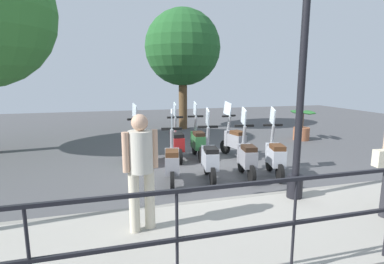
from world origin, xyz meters
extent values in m
plane|color=#4C4C4F|center=(0.00, 0.00, 0.00)|extent=(28.00, 28.00, 0.00)
cube|color=#A39E93|center=(-3.20, 0.00, 0.07)|extent=(2.20, 20.00, 0.15)
cube|color=gray|center=(-2.15, 0.00, 0.07)|extent=(0.10, 20.00, 0.15)
cube|color=black|center=(-4.20, 0.00, 1.20)|extent=(0.04, 16.00, 0.04)
cube|color=black|center=(-4.20, 0.00, 0.73)|extent=(0.04, 16.00, 0.04)
cylinder|color=black|center=(-4.20, 0.62, 0.68)|extent=(0.03, 0.03, 1.05)
cylinder|color=black|center=(-4.20, 1.85, 0.68)|extent=(0.03, 0.03, 1.05)
cylinder|color=black|center=(-2.40, -0.63, 0.35)|extent=(0.26, 0.26, 0.40)
cylinder|color=black|center=(-2.40, -0.63, 2.26)|extent=(0.12, 0.12, 4.22)
cube|color=beige|center=(-3.43, -1.34, 1.07)|extent=(0.17, 0.29, 0.24)
cylinder|color=beige|center=(-2.86, 2.13, 0.56)|extent=(0.14, 0.14, 0.82)
cylinder|color=beige|center=(-2.81, 1.92, 0.56)|extent=(0.14, 0.14, 0.82)
cylinder|color=beige|center=(-2.83, 2.03, 1.25)|extent=(0.39, 0.39, 0.55)
sphere|color=tan|center=(-2.83, 2.03, 1.63)|extent=(0.22, 0.22, 0.22)
cylinder|color=tan|center=(-2.89, 2.22, 1.26)|extent=(0.09, 0.09, 0.52)
cylinder|color=tan|center=(-2.78, 1.84, 1.26)|extent=(0.09, 0.09, 0.52)
cylinder|color=brown|center=(5.89, -0.65, 1.13)|extent=(0.36, 0.36, 2.26)
sphere|color=#235B28|center=(5.89, -0.65, 3.44)|extent=(3.16, 3.16, 3.16)
cylinder|color=#9E5B3D|center=(2.43, -4.16, 0.23)|extent=(0.56, 0.56, 0.45)
cylinder|color=brown|center=(2.43, -4.16, 0.70)|extent=(0.10, 0.10, 0.50)
ellipsoid|color=#235B28|center=(2.68, -4.16, 1.00)|extent=(0.56, 0.16, 0.10)
ellipsoid|color=#235B28|center=(2.18, -4.16, 1.00)|extent=(0.56, 0.16, 0.10)
ellipsoid|color=#235B28|center=(2.43, -3.91, 1.00)|extent=(0.56, 0.16, 0.10)
ellipsoid|color=#235B28|center=(2.43, -4.41, 1.00)|extent=(0.56, 0.16, 0.10)
ellipsoid|color=#235B28|center=(2.61, -3.98, 1.00)|extent=(0.56, 0.16, 0.10)
ellipsoid|color=#235B28|center=(2.25, -4.34, 1.00)|extent=(0.56, 0.16, 0.10)
cylinder|color=black|center=(-0.51, -1.22, 0.20)|extent=(0.41, 0.18, 0.40)
cylinder|color=black|center=(-1.32, -1.02, 0.20)|extent=(0.41, 0.18, 0.40)
cube|color=#B7BCC6|center=(-1.00, -1.10, 0.48)|extent=(0.65, 0.42, 0.36)
cube|color=#B7BCC6|center=(-0.72, -1.17, 0.50)|extent=(0.19, 0.32, 0.44)
cube|color=#4C2D19|center=(-1.07, -1.08, 0.71)|extent=(0.45, 0.35, 0.10)
cylinder|color=gray|center=(-0.66, -1.18, 0.85)|extent=(0.19, 0.11, 0.55)
cube|color=black|center=(-0.66, -1.18, 1.13)|extent=(0.17, 0.44, 0.05)
cube|color=silver|center=(-0.60, -1.20, 1.33)|extent=(0.38, 0.12, 0.42)
cylinder|color=black|center=(-0.42, -0.54, 0.20)|extent=(0.41, 0.14, 0.40)
cylinder|color=black|center=(-1.24, -0.40, 0.20)|extent=(0.41, 0.14, 0.40)
cube|color=gray|center=(-0.91, -0.45, 0.48)|extent=(0.64, 0.38, 0.36)
cube|color=gray|center=(-0.62, -0.50, 0.50)|extent=(0.17, 0.32, 0.44)
cube|color=black|center=(-0.98, -0.44, 0.71)|extent=(0.44, 0.32, 0.10)
cylinder|color=gray|center=(-0.57, -0.51, 0.85)|extent=(0.19, 0.10, 0.55)
cube|color=black|center=(-0.57, -0.51, 1.13)|extent=(0.13, 0.44, 0.05)
cube|color=silver|center=(-0.51, -0.52, 1.33)|extent=(0.39, 0.09, 0.42)
cylinder|color=black|center=(-0.35, 0.30, 0.20)|extent=(0.41, 0.14, 0.40)
cylinder|color=black|center=(-1.17, 0.43, 0.20)|extent=(0.41, 0.14, 0.40)
cube|color=#B7BCC6|center=(-0.84, 0.38, 0.48)|extent=(0.64, 0.37, 0.36)
cube|color=#B7BCC6|center=(-0.56, 0.34, 0.50)|extent=(0.17, 0.32, 0.44)
cube|color=black|center=(-0.91, 0.39, 0.71)|extent=(0.44, 0.32, 0.10)
cylinder|color=gray|center=(-0.50, 0.33, 0.85)|extent=(0.19, 0.10, 0.55)
cube|color=black|center=(-0.50, 0.33, 1.13)|extent=(0.13, 0.44, 0.05)
cube|color=silver|center=(-0.44, 0.32, 1.33)|extent=(0.39, 0.09, 0.42)
cylinder|color=black|center=(-0.40, 1.12, 0.20)|extent=(0.41, 0.16, 0.40)
cylinder|color=black|center=(-1.21, 1.28, 0.20)|extent=(0.41, 0.16, 0.40)
cube|color=gray|center=(-0.89, 1.22, 0.48)|extent=(0.64, 0.39, 0.36)
cube|color=gray|center=(-0.60, 1.16, 0.50)|extent=(0.18, 0.32, 0.44)
cube|color=#4C2D19|center=(-0.96, 1.23, 0.71)|extent=(0.44, 0.33, 0.10)
cylinder|color=gray|center=(-0.54, 1.15, 0.85)|extent=(0.19, 0.10, 0.55)
cube|color=black|center=(-0.54, 1.15, 1.13)|extent=(0.15, 0.44, 0.05)
cube|color=silver|center=(-0.49, 1.14, 1.33)|extent=(0.39, 0.11, 0.42)
cylinder|color=black|center=(1.31, -0.81, 0.20)|extent=(0.41, 0.18, 0.40)
cylinder|color=black|center=(0.50, -1.01, 0.20)|extent=(0.41, 0.18, 0.40)
cube|color=gray|center=(0.82, -0.93, 0.48)|extent=(0.65, 0.42, 0.36)
cube|color=gray|center=(1.11, -0.86, 0.50)|extent=(0.19, 0.32, 0.44)
cube|color=#4C2D19|center=(0.76, -0.95, 0.71)|extent=(0.45, 0.35, 0.10)
cylinder|color=gray|center=(1.16, -0.85, 0.85)|extent=(0.19, 0.11, 0.55)
cube|color=black|center=(1.16, -0.85, 1.13)|extent=(0.17, 0.44, 0.05)
cube|color=silver|center=(1.22, -0.83, 1.33)|extent=(0.38, 0.12, 0.42)
cylinder|color=black|center=(1.46, 0.08, 0.20)|extent=(0.40, 0.10, 0.40)
cylinder|color=black|center=(0.63, 0.13, 0.20)|extent=(0.40, 0.10, 0.40)
cube|color=#2D6B38|center=(0.96, 0.11, 0.48)|extent=(0.62, 0.32, 0.36)
cube|color=#2D6B38|center=(1.25, 0.10, 0.50)|extent=(0.14, 0.31, 0.44)
cube|color=black|center=(0.89, 0.12, 0.71)|extent=(0.42, 0.28, 0.10)
cylinder|color=gray|center=(1.31, 0.09, 0.85)|extent=(0.19, 0.08, 0.55)
cube|color=black|center=(1.31, 0.09, 1.13)|extent=(0.09, 0.44, 0.05)
cube|color=silver|center=(1.37, 0.09, 1.33)|extent=(0.39, 0.05, 0.42)
cylinder|color=black|center=(1.41, 0.68, 0.20)|extent=(0.40, 0.10, 0.40)
cylinder|color=black|center=(0.58, 0.72, 0.20)|extent=(0.40, 0.10, 0.40)
cube|color=#B21E1E|center=(0.91, 0.70, 0.48)|extent=(0.61, 0.31, 0.36)
cube|color=#B21E1E|center=(1.20, 0.69, 0.50)|extent=(0.13, 0.31, 0.44)
cube|color=black|center=(0.84, 0.71, 0.71)|extent=(0.41, 0.28, 0.10)
cylinder|color=gray|center=(1.26, 0.69, 0.85)|extent=(0.19, 0.08, 0.55)
cube|color=black|center=(1.26, 0.69, 1.13)|extent=(0.08, 0.44, 0.05)
cube|color=silver|center=(1.32, 0.68, 1.33)|extent=(0.39, 0.05, 0.42)
cylinder|color=black|center=(1.35, 1.79, 0.20)|extent=(0.41, 0.16, 0.40)
cylinder|color=black|center=(0.54, 1.62, 0.20)|extent=(0.41, 0.16, 0.40)
cube|color=#2D6B38|center=(0.87, 1.69, 0.48)|extent=(0.64, 0.40, 0.36)
cube|color=#2D6B38|center=(1.15, 1.75, 0.50)|extent=(0.18, 0.32, 0.44)
cube|color=black|center=(0.80, 1.67, 0.71)|extent=(0.45, 0.34, 0.10)
cylinder|color=gray|center=(1.21, 1.76, 0.85)|extent=(0.19, 0.11, 0.55)
cube|color=black|center=(1.21, 1.76, 1.13)|extent=(0.15, 0.44, 0.05)
cube|color=silver|center=(1.27, 1.77, 1.33)|extent=(0.39, 0.11, 0.42)
camera|label=1|loc=(-6.68, 2.38, 2.20)|focal=28.00mm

